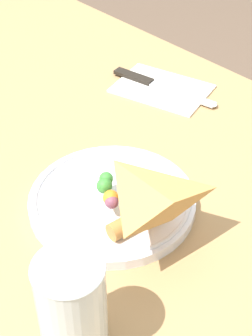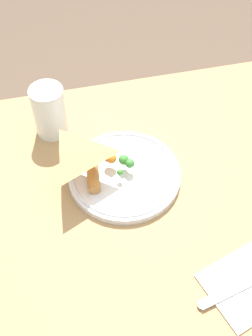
# 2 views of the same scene
# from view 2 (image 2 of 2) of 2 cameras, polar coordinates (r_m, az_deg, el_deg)

# --- Properties ---
(ground_plane) EXTENTS (6.00, 6.00, 0.00)m
(ground_plane) POSITION_cam_2_polar(r_m,az_deg,el_deg) (1.52, 6.94, -18.75)
(ground_plane) COLOR brown
(dining_table) EXTENTS (1.16, 0.72, 0.73)m
(dining_table) POSITION_cam_2_polar(r_m,az_deg,el_deg) (0.97, 10.41, -6.16)
(dining_table) COLOR #A87F51
(dining_table) RESTS_ON ground_plane
(plate_pizza) EXTENTS (0.23, 0.23, 0.05)m
(plate_pizza) POSITION_cam_2_polar(r_m,az_deg,el_deg) (0.87, -0.45, -0.68)
(plate_pizza) COLOR white
(plate_pizza) RESTS_ON dining_table
(milk_glass) EXTENTS (0.07, 0.07, 0.12)m
(milk_glass) POSITION_cam_2_polar(r_m,az_deg,el_deg) (0.94, -10.30, 7.39)
(milk_glass) COLOR white
(milk_glass) RESTS_ON dining_table
(napkin_folded) EXTENTS (0.20, 0.16, 0.00)m
(napkin_folded) POSITION_cam_2_polar(r_m,az_deg,el_deg) (0.79, 16.71, -14.42)
(napkin_folded) COLOR white
(napkin_folded) RESTS_ON dining_table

